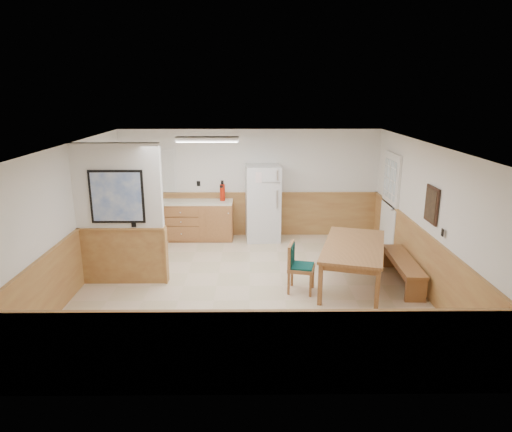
{
  "coord_description": "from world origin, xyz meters",
  "views": [
    {
      "loc": [
        0.05,
        -7.46,
        3.34
      ],
      "look_at": [
        0.12,
        0.4,
        1.17
      ],
      "focal_mm": 32.0,
      "sensor_mm": 36.0,
      "label": 1
    }
  ],
  "objects_px": {
    "dining_chair": "(296,264)",
    "soap_bottle": "(148,197)",
    "refrigerator": "(263,203)",
    "dining_bench": "(403,265)",
    "fire_extinguisher": "(222,192)",
    "dining_table": "(354,249)"
  },
  "relations": [
    {
      "from": "dining_chair",
      "to": "fire_extinguisher",
      "type": "bearing_deg",
      "value": 129.77
    },
    {
      "from": "dining_bench",
      "to": "dining_chair",
      "type": "bearing_deg",
      "value": -168.53
    },
    {
      "from": "fire_extinguisher",
      "to": "dining_chair",
      "type": "bearing_deg",
      "value": -80.28
    },
    {
      "from": "dining_bench",
      "to": "fire_extinguisher",
      "type": "bearing_deg",
      "value": 144.54
    },
    {
      "from": "dining_chair",
      "to": "refrigerator",
      "type": "bearing_deg",
      "value": 113.93
    },
    {
      "from": "dining_table",
      "to": "soap_bottle",
      "type": "distance_m",
      "value": 4.9
    },
    {
      "from": "refrigerator",
      "to": "fire_extinguisher",
      "type": "xyz_separation_m",
      "value": [
        -0.92,
        0.1,
        0.24
      ]
    },
    {
      "from": "refrigerator",
      "to": "soap_bottle",
      "type": "relative_size",
      "value": 8.28
    },
    {
      "from": "dining_bench",
      "to": "dining_chair",
      "type": "xyz_separation_m",
      "value": [
        -1.94,
        -0.31,
        0.15
      ]
    },
    {
      "from": "refrigerator",
      "to": "soap_bottle",
      "type": "bearing_deg",
      "value": 175.75
    },
    {
      "from": "dining_chair",
      "to": "fire_extinguisher",
      "type": "height_order",
      "value": "fire_extinguisher"
    },
    {
      "from": "dining_bench",
      "to": "dining_table",
      "type": "bearing_deg",
      "value": -173.34
    },
    {
      "from": "dining_bench",
      "to": "refrigerator",
      "type": "bearing_deg",
      "value": 136.57
    },
    {
      "from": "dining_bench",
      "to": "soap_bottle",
      "type": "bearing_deg",
      "value": 155.79
    },
    {
      "from": "dining_chair",
      "to": "soap_bottle",
      "type": "height_order",
      "value": "soap_bottle"
    },
    {
      "from": "dining_bench",
      "to": "fire_extinguisher",
      "type": "distance_m",
      "value": 4.34
    },
    {
      "from": "refrigerator",
      "to": "fire_extinguisher",
      "type": "distance_m",
      "value": 0.96
    },
    {
      "from": "dining_table",
      "to": "dining_chair",
      "type": "bearing_deg",
      "value": -150.49
    },
    {
      "from": "dining_table",
      "to": "dining_bench",
      "type": "relative_size",
      "value": 1.34
    },
    {
      "from": "dining_table",
      "to": "soap_bottle",
      "type": "bearing_deg",
      "value": 164.03
    },
    {
      "from": "dining_bench",
      "to": "soap_bottle",
      "type": "xyz_separation_m",
      "value": [
        -5.06,
        2.53,
        0.66
      ]
    },
    {
      "from": "dining_table",
      "to": "dining_chair",
      "type": "relative_size",
      "value": 2.6
    }
  ]
}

